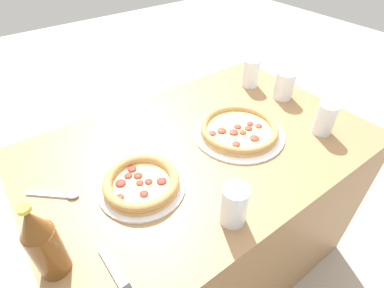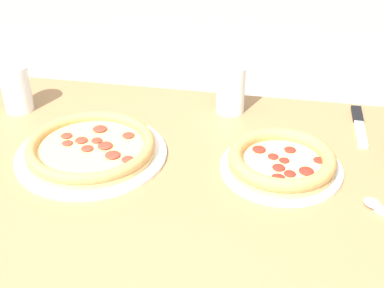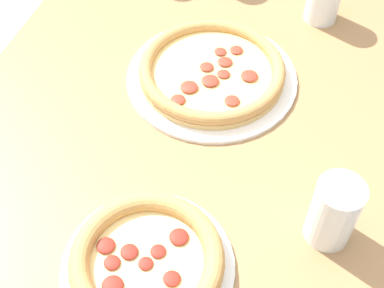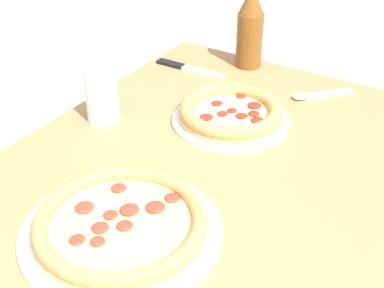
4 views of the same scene
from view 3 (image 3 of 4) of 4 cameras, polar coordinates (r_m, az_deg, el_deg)
The scene contains 4 objects.
table at distance 1.29m, azimuth -1.82°, elevation -9.08°, with size 1.22×0.80×0.75m.
pizza_salami at distance 1.06m, azimuth 2.13°, elevation 7.68°, with size 0.34×0.34×0.04m.
pizza_pepperoni at distance 0.81m, azimuth -4.81°, elevation -12.42°, with size 0.26×0.26×0.04m.
glass_cola at distance 0.84m, azimuth 14.79°, elevation -7.29°, with size 0.07×0.07×0.12m.
Camera 3 is at (-0.60, -0.23, 1.49)m, focal length 50.00 mm.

